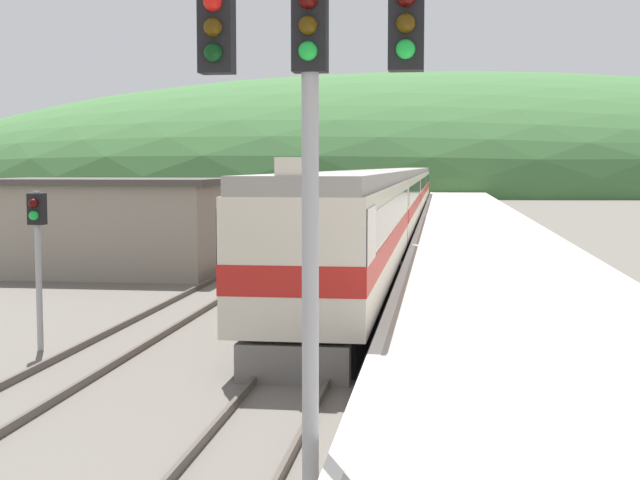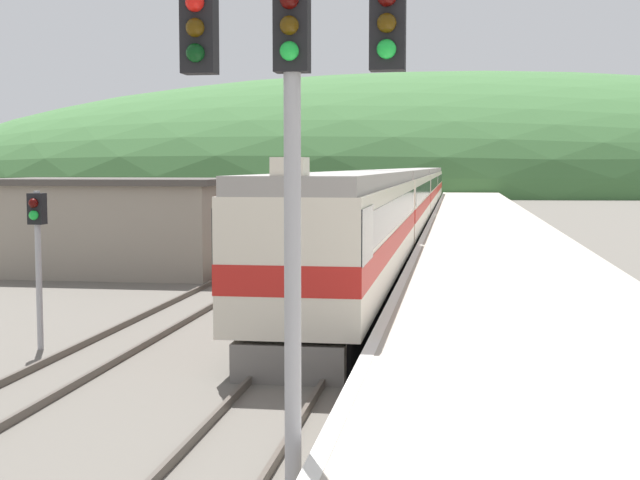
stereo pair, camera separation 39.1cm
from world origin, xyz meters
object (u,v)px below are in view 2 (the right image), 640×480
carriage_fourth (427,185)px  signal_post_siding (37,236)px  express_train_lead_car (350,232)px  carriage_second (399,202)px  carriage_third (417,191)px  signal_mast_main (292,97)px

carriage_fourth → signal_post_siding: carriage_fourth is taller
express_train_lead_car → carriage_second: 23.06m
carriage_third → carriage_fourth: size_ratio=1.00×
express_train_lead_car → carriage_second: express_train_lead_car is taller
signal_mast_main → carriage_fourth: bearing=90.9°
express_train_lead_car → carriage_third: 46.55m
carriage_third → express_train_lead_car: bearing=-90.0°
carriage_second → carriage_fourth: size_ratio=1.00×
express_train_lead_car → signal_post_siding: size_ratio=5.83×
signal_post_siding → express_train_lead_car: bearing=51.8°
carriage_second → signal_post_siding: 31.63m
carriage_second → carriage_fourth: 46.98m
express_train_lead_car → signal_post_siding: (-6.25, -7.94, 0.43)m
carriage_third → signal_post_siding: bearing=-96.5°
signal_mast_main → carriage_second: bearing=91.9°
carriage_third → signal_post_siding: carriage_third is taller
express_train_lead_car → signal_mast_main: 17.06m
carriage_second → signal_mast_main: size_ratio=3.09×
signal_mast_main → signal_post_siding: 11.87m
carriage_third → signal_mast_main: bearing=-88.8°
signal_mast_main → signal_post_siding: size_ratio=2.00×
carriage_second → carriage_third: (0.00, 23.49, 0.00)m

